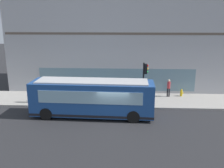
{
  "coord_description": "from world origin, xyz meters",
  "views": [
    {
      "loc": [
        -18.71,
        -0.84,
        7.96
      ],
      "look_at": [
        3.01,
        0.26,
        2.2
      ],
      "focal_mm": 39.94,
      "sensor_mm": 36.0,
      "label": 1
    }
  ],
  "objects_px": {
    "traffic_light_near_corner": "(145,76)",
    "fire_hydrant": "(181,93)",
    "city_bus_nearside": "(92,98)",
    "pedestrian_near_building_entrance": "(73,93)",
    "newspaper_vending_box": "(141,93)",
    "pedestrian_near_hydrant": "(169,87)",
    "pedestrian_walking_along_curb": "(41,92)",
    "pedestrian_by_light_pole": "(30,93)"
  },
  "relations": [
    {
      "from": "pedestrian_near_hydrant",
      "to": "newspaper_vending_box",
      "type": "relative_size",
      "value": 2.0
    },
    {
      "from": "pedestrian_near_hydrant",
      "to": "pedestrian_walking_along_curb",
      "type": "distance_m",
      "value": 12.72
    },
    {
      "from": "traffic_light_near_corner",
      "to": "newspaper_vending_box",
      "type": "distance_m",
      "value": 3.32
    },
    {
      "from": "pedestrian_walking_along_curb",
      "to": "newspaper_vending_box",
      "type": "distance_m",
      "value": 9.85
    },
    {
      "from": "pedestrian_walking_along_curb",
      "to": "pedestrian_near_building_entrance",
      "type": "bearing_deg",
      "value": -97.34
    },
    {
      "from": "traffic_light_near_corner",
      "to": "newspaper_vending_box",
      "type": "bearing_deg",
      "value": 2.66
    },
    {
      "from": "pedestrian_near_building_entrance",
      "to": "pedestrian_walking_along_curb",
      "type": "height_order",
      "value": "pedestrian_near_building_entrance"
    },
    {
      "from": "pedestrian_near_building_entrance",
      "to": "newspaper_vending_box",
      "type": "bearing_deg",
      "value": -72.66
    },
    {
      "from": "city_bus_nearside",
      "to": "pedestrian_near_hydrant",
      "type": "xyz_separation_m",
      "value": [
        5.23,
        -7.17,
        -0.36
      ]
    },
    {
      "from": "pedestrian_near_hydrant",
      "to": "pedestrian_near_building_entrance",
      "type": "bearing_deg",
      "value": 105.56
    },
    {
      "from": "newspaper_vending_box",
      "to": "pedestrian_by_light_pole",
      "type": "bearing_deg",
      "value": 100.54
    },
    {
      "from": "pedestrian_by_light_pole",
      "to": "newspaper_vending_box",
      "type": "height_order",
      "value": "pedestrian_by_light_pole"
    },
    {
      "from": "fire_hydrant",
      "to": "pedestrian_near_building_entrance",
      "type": "relative_size",
      "value": 0.43
    },
    {
      "from": "pedestrian_near_hydrant",
      "to": "fire_hydrant",
      "type": "bearing_deg",
      "value": -81.59
    },
    {
      "from": "fire_hydrant",
      "to": "pedestrian_walking_along_curb",
      "type": "xyz_separation_m",
      "value": [
        -2.38,
        13.9,
        0.54
      ]
    },
    {
      "from": "traffic_light_near_corner",
      "to": "fire_hydrant",
      "type": "xyz_separation_m",
      "value": [
        3.12,
        -4.08,
        -2.43
      ]
    },
    {
      "from": "city_bus_nearside",
      "to": "traffic_light_near_corner",
      "type": "relative_size",
      "value": 2.53
    },
    {
      "from": "traffic_light_near_corner",
      "to": "pedestrian_near_building_entrance",
      "type": "relative_size",
      "value": 2.33
    },
    {
      "from": "pedestrian_walking_along_curb",
      "to": "fire_hydrant",
      "type": "bearing_deg",
      "value": -80.3
    },
    {
      "from": "city_bus_nearside",
      "to": "newspaper_vending_box",
      "type": "distance_m",
      "value": 6.45
    },
    {
      "from": "traffic_light_near_corner",
      "to": "pedestrian_near_hydrant",
      "type": "height_order",
      "value": "traffic_light_near_corner"
    },
    {
      "from": "traffic_light_near_corner",
      "to": "fire_hydrant",
      "type": "height_order",
      "value": "traffic_light_near_corner"
    },
    {
      "from": "pedestrian_walking_along_curb",
      "to": "city_bus_nearside",
      "type": "bearing_deg",
      "value": -119.68
    },
    {
      "from": "traffic_light_near_corner",
      "to": "pedestrian_near_hydrant",
      "type": "relative_size",
      "value": 2.22
    },
    {
      "from": "pedestrian_by_light_pole",
      "to": "newspaper_vending_box",
      "type": "xyz_separation_m",
      "value": [
        1.98,
        -10.66,
        -0.44
      ]
    },
    {
      "from": "pedestrian_near_hydrant",
      "to": "pedestrian_near_building_entrance",
      "type": "height_order",
      "value": "pedestrian_near_hydrant"
    },
    {
      "from": "fire_hydrant",
      "to": "pedestrian_by_light_pole",
      "type": "relative_size",
      "value": 0.47
    },
    {
      "from": "fire_hydrant",
      "to": "pedestrian_near_hydrant",
      "type": "xyz_separation_m",
      "value": [
        -0.2,
        1.36,
        0.68
      ]
    },
    {
      "from": "pedestrian_near_building_entrance",
      "to": "pedestrian_walking_along_curb",
      "type": "xyz_separation_m",
      "value": [
        0.42,
        3.23,
        -0.09
      ]
    },
    {
      "from": "fire_hydrant",
      "to": "pedestrian_near_building_entrance",
      "type": "distance_m",
      "value": 11.05
    },
    {
      "from": "traffic_light_near_corner",
      "to": "pedestrian_near_hydrant",
      "type": "bearing_deg",
      "value": -42.92
    },
    {
      "from": "newspaper_vending_box",
      "to": "fire_hydrant",
      "type": "bearing_deg",
      "value": -79.61
    },
    {
      "from": "pedestrian_near_hydrant",
      "to": "pedestrian_walking_along_curb",
      "type": "xyz_separation_m",
      "value": [
        -2.17,
        12.53,
        -0.15
      ]
    },
    {
      "from": "traffic_light_near_corner",
      "to": "pedestrian_walking_along_curb",
      "type": "height_order",
      "value": "traffic_light_near_corner"
    },
    {
      "from": "city_bus_nearside",
      "to": "newspaper_vending_box",
      "type": "bearing_deg",
      "value": -43.0
    },
    {
      "from": "fire_hydrant",
      "to": "newspaper_vending_box",
      "type": "distance_m",
      "value": 4.26
    },
    {
      "from": "city_bus_nearside",
      "to": "fire_hydrant",
      "type": "relative_size",
      "value": 13.68
    },
    {
      "from": "traffic_light_near_corner",
      "to": "pedestrian_walking_along_curb",
      "type": "bearing_deg",
      "value": 85.68
    },
    {
      "from": "pedestrian_near_building_entrance",
      "to": "pedestrian_walking_along_curb",
      "type": "bearing_deg",
      "value": 82.66
    },
    {
      "from": "pedestrian_near_hydrant",
      "to": "pedestrian_by_light_pole",
      "type": "xyz_separation_m",
      "value": [
        -2.55,
        13.48,
        -0.15
      ]
    },
    {
      "from": "pedestrian_near_hydrant",
      "to": "traffic_light_near_corner",
      "type": "bearing_deg",
      "value": 137.08
    },
    {
      "from": "pedestrian_by_light_pole",
      "to": "city_bus_nearside",
      "type": "bearing_deg",
      "value": -113.04
    }
  ]
}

